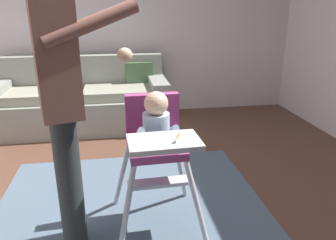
% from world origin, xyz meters
% --- Properties ---
extents(ground, '(6.23, 6.55, 0.10)m').
position_xyz_m(ground, '(0.00, 0.00, -0.05)').
color(ground, brown).
extents(wall_far, '(5.43, 0.06, 2.54)m').
position_xyz_m(wall_far, '(0.00, 2.51, 1.27)').
color(wall_far, silver).
rests_on(wall_far, ground).
extents(couch, '(2.07, 0.86, 0.86)m').
position_xyz_m(couch, '(-0.58, 1.99, 0.33)').
color(couch, gray).
rests_on(couch, ground).
extents(high_chair, '(0.63, 0.74, 0.96)m').
position_xyz_m(high_chair, '(0.07, -0.11, 0.66)').
color(high_chair, silver).
rests_on(high_chair, ground).
extents(adult_standing, '(0.59, 0.49, 1.69)m').
position_xyz_m(adult_standing, '(-0.47, -0.24, 0.96)').
color(adult_standing, '#292E2F').
rests_on(adult_standing, ground).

